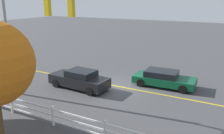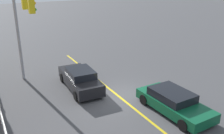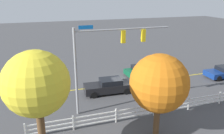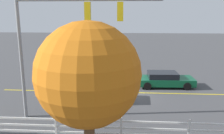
# 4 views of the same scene
# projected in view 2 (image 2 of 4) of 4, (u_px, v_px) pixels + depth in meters

# --- Properties ---
(ground_plane) EXTENTS (120.00, 120.00, 0.00)m
(ground_plane) POSITION_uv_depth(u_px,v_px,m) (119.00, 96.00, 16.52)
(ground_plane) COLOR #444447
(lane_center_stripe) EXTENTS (28.00, 0.16, 0.01)m
(lane_center_stripe) POSITION_uv_depth(u_px,v_px,m) (157.00, 127.00, 13.24)
(lane_center_stripe) COLOR gold
(lane_center_stripe) RESTS_ON ground_plane
(signal_assembly) EXTENTS (7.93, 0.38, 7.18)m
(signal_assembly) POSITION_uv_depth(u_px,v_px,m) (22.00, 16.00, 15.59)
(signal_assembly) COLOR gray
(signal_assembly) RESTS_ON ground_plane
(car_0) EXTENTS (4.81, 2.19, 1.26)m
(car_0) POSITION_uv_depth(u_px,v_px,m) (174.00, 102.00, 14.51)
(car_0) COLOR #0C4C2D
(car_0) RESTS_ON ground_plane
(car_2) EXTENTS (4.83, 2.05, 1.45)m
(car_2) POSITION_uv_depth(u_px,v_px,m) (80.00, 79.00, 17.46)
(car_2) COLOR black
(car_2) RESTS_ON ground_plane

